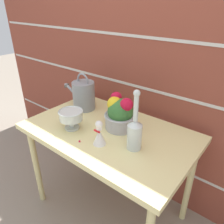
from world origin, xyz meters
TOP-DOWN VIEW (x-y plane):
  - ground_plane at (0.00, 0.00)m, footprint 12.00×12.00m
  - brick_wall at (0.00, 0.43)m, footprint 3.60×0.08m
  - patio_table at (0.00, 0.00)m, footprint 1.11×0.69m
  - watering_can at (-0.36, 0.13)m, footprint 0.31×0.17m
  - crystal_pedestal_bowl at (-0.21, -0.13)m, footprint 0.16×0.16m
  - flower_planter at (0.04, 0.07)m, footprint 0.21×0.21m
  - glass_decanter at (0.24, -0.06)m, footprint 0.08×0.08m
  - figurine_vase at (0.06, -0.15)m, footprint 0.08×0.08m
  - fallen_petal at (-0.05, -0.21)m, footprint 0.01×0.01m

SIDE VIEW (x-z plane):
  - ground_plane at x=0.00m, z-range 0.00..0.00m
  - patio_table at x=0.00m, z-range 0.29..1.03m
  - fallen_petal at x=-0.05m, z-range 0.74..0.75m
  - figurine_vase at x=0.06m, z-range 0.73..0.88m
  - crystal_pedestal_bowl at x=-0.21m, z-range 0.77..0.90m
  - flower_planter at x=0.04m, z-range 0.73..0.96m
  - glass_decanter at x=0.24m, z-range 0.67..1.03m
  - watering_can at x=-0.36m, z-range 0.71..1.00m
  - brick_wall at x=0.00m, z-range 0.00..2.20m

